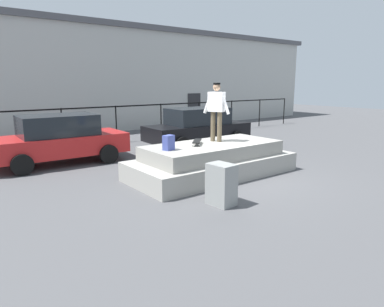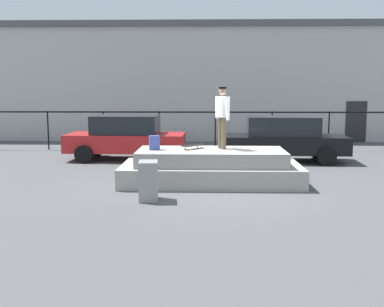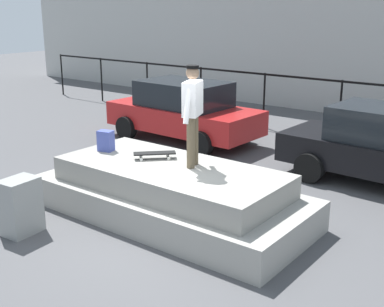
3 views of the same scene
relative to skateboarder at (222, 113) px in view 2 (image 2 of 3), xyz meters
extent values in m
plane|color=#4C4C4F|center=(-0.05, -0.67, -1.96)|extent=(60.00, 60.00, 0.00)
cube|color=#9E9B93|center=(-0.31, -0.22, -1.69)|extent=(4.98, 2.24, 0.54)
cube|color=gray|center=(-0.31, -0.22, -1.22)|extent=(4.08, 1.83, 0.41)
cylinder|color=brown|center=(-0.04, 0.10, -0.57)|extent=(0.14, 0.14, 0.90)
cylinder|color=brown|center=(0.04, -0.10, -0.57)|extent=(0.14, 0.14, 0.90)
cube|color=silver|center=(0.00, 0.00, 0.17)|extent=(0.39, 0.53, 0.57)
cylinder|color=silver|center=(-0.10, 0.27, 0.11)|extent=(0.19, 0.32, 0.61)
cylinder|color=silver|center=(0.10, -0.27, 0.11)|extent=(0.19, 0.32, 0.61)
sphere|color=tan|center=(0.00, 0.00, 0.59)|extent=(0.22, 0.22, 0.22)
cylinder|color=black|center=(0.00, 0.00, 0.69)|extent=(0.27, 0.27, 0.05)
cube|color=black|center=(-0.80, -0.09, -0.91)|extent=(0.68, 0.68, 0.02)
cylinder|color=silver|center=(-1.05, -0.19, -0.99)|extent=(0.06, 0.06, 0.06)
cylinder|color=silver|center=(-0.90, -0.33, -0.99)|extent=(0.06, 0.06, 0.06)
cylinder|color=silver|center=(-0.70, 0.16, -0.99)|extent=(0.06, 0.06, 0.06)
cylinder|color=silver|center=(-0.56, 0.02, -0.99)|extent=(0.06, 0.06, 0.06)
cube|color=#3F4C99|center=(-1.89, -0.26, -0.82)|extent=(0.32, 0.26, 0.39)
cube|color=#B21E1E|center=(-3.42, 4.04, -1.32)|extent=(4.37, 1.93, 0.65)
cube|color=black|center=(-3.42, 4.04, -0.66)|extent=(2.42, 1.65, 0.68)
cylinder|color=black|center=(-4.73, 5.00, -1.64)|extent=(0.65, 0.24, 0.64)
cylinder|color=black|center=(-4.78, 3.16, -1.64)|extent=(0.65, 0.24, 0.64)
cylinder|color=black|center=(-2.05, 4.92, -1.64)|extent=(0.65, 0.24, 0.64)
cylinder|color=black|center=(-2.11, 3.08, -1.64)|extent=(0.65, 0.24, 0.64)
cube|color=black|center=(2.31, 3.78, -1.33)|extent=(4.64, 1.92, 0.62)
cube|color=black|center=(2.31, 3.78, -0.67)|extent=(2.58, 1.63, 0.69)
cylinder|color=black|center=(0.92, 4.72, -1.64)|extent=(0.65, 0.25, 0.64)
cylinder|color=black|center=(0.85, 2.95, -1.64)|extent=(0.65, 0.25, 0.64)
cylinder|color=black|center=(3.76, 4.61, -1.64)|extent=(0.65, 0.25, 0.64)
cylinder|color=black|center=(3.69, 2.83, -1.64)|extent=(0.65, 0.25, 0.64)
cube|color=gray|center=(-1.82, -2.25, -1.49)|extent=(0.49, 0.63, 0.94)
cylinder|color=black|center=(-7.25, 6.75, -1.13)|extent=(0.06, 0.06, 1.67)
cylinder|color=black|center=(-4.85, 6.75, -1.13)|extent=(0.06, 0.06, 1.67)
cylinder|color=black|center=(-2.45, 6.75, -1.13)|extent=(0.06, 0.06, 1.67)
cylinder|color=black|center=(-0.05, 6.75, -1.13)|extent=(0.06, 0.06, 1.67)
cylinder|color=black|center=(2.35, 6.75, -1.13)|extent=(0.06, 0.06, 1.67)
cylinder|color=black|center=(4.75, 6.75, -1.13)|extent=(0.06, 0.06, 1.67)
cube|color=black|center=(-0.05, 6.75, -0.34)|extent=(24.00, 0.04, 0.06)
cube|color=#B2B2AD|center=(-0.05, 12.96, 0.83)|extent=(34.73, 6.04, 5.58)
cube|color=#4C4C51|center=(-0.05, 12.96, 3.77)|extent=(35.42, 6.35, 0.30)
cube|color=#262628|center=(6.89, 9.93, -0.96)|extent=(1.00, 0.06, 2.00)
camera|label=1|loc=(-6.84, -7.71, 0.74)|focal=32.36mm
camera|label=2|loc=(-0.47, -13.06, 0.70)|focal=43.60mm
camera|label=3|loc=(5.10, -6.62, 1.68)|focal=47.33mm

